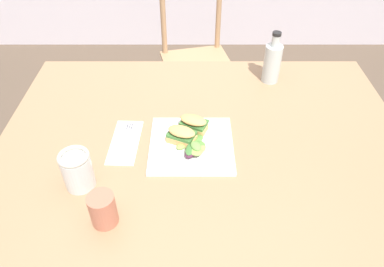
# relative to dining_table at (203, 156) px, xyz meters

# --- Properties ---
(ground_plane) EXTENTS (9.12, 9.12, 0.00)m
(ground_plane) POSITION_rel_dining_table_xyz_m (-0.07, -0.05, -0.63)
(ground_plane) COLOR brown
(dining_table) EXTENTS (1.39, 0.99, 0.74)m
(dining_table) POSITION_rel_dining_table_xyz_m (0.00, 0.00, 0.00)
(dining_table) COLOR #997551
(dining_table) RESTS_ON ground
(chair_wooden_far) EXTENTS (0.48, 0.48, 0.87)m
(chair_wooden_far) POSITION_rel_dining_table_xyz_m (-0.01, 1.02, -0.18)
(chair_wooden_far) COLOR tan
(chair_wooden_far) RESTS_ON ground
(plate_lunch) EXTENTS (0.27, 0.27, 0.01)m
(plate_lunch) POSITION_rel_dining_table_xyz_m (-0.04, -0.06, 0.11)
(plate_lunch) COLOR white
(plate_lunch) RESTS_ON dining_table
(sandwich_half_front) EXTENTS (0.11, 0.09, 0.06)m
(sandwich_half_front) POSITION_rel_dining_table_xyz_m (-0.07, -0.05, 0.15)
(sandwich_half_front) COLOR tan
(sandwich_half_front) RESTS_ON plate_lunch
(sandwich_half_back) EXTENTS (0.11, 0.09, 0.06)m
(sandwich_half_back) POSITION_rel_dining_table_xyz_m (-0.03, 0.01, 0.15)
(sandwich_half_back) COLOR tan
(sandwich_half_back) RESTS_ON plate_lunch
(salad_mixed_greens) EXTENTS (0.11, 0.14, 0.04)m
(salad_mixed_greens) POSITION_rel_dining_table_xyz_m (-0.03, -0.09, 0.13)
(salad_mixed_greens) COLOR #84A84C
(salad_mixed_greens) RESTS_ON plate_lunch
(napkin_folded) EXTENTS (0.10, 0.22, 0.00)m
(napkin_folded) POSITION_rel_dining_table_xyz_m (-0.26, -0.04, 0.11)
(napkin_folded) COLOR silver
(napkin_folded) RESTS_ON dining_table
(fork_on_napkin) EXTENTS (0.03, 0.19, 0.00)m
(fork_on_napkin) POSITION_rel_dining_table_xyz_m (-0.26, -0.03, 0.11)
(fork_on_napkin) COLOR silver
(fork_on_napkin) RESTS_ON napkin_folded
(bottle_cold_brew) EXTENTS (0.07, 0.07, 0.21)m
(bottle_cold_brew) POSITION_rel_dining_table_xyz_m (0.28, 0.34, 0.18)
(bottle_cold_brew) COLOR #472819
(bottle_cold_brew) RESTS_ON dining_table
(mason_jar_iced_tea) EXTENTS (0.09, 0.09, 0.12)m
(mason_jar_iced_tea) POSITION_rel_dining_table_xyz_m (-0.37, -0.23, 0.16)
(mason_jar_iced_tea) COLOR #C67528
(mason_jar_iced_tea) RESTS_ON dining_table
(cup_extra_side) EXTENTS (0.07, 0.07, 0.10)m
(cup_extra_side) POSITION_rel_dining_table_xyz_m (-0.27, -0.36, 0.16)
(cup_extra_side) COLOR #B2664C
(cup_extra_side) RESTS_ON dining_table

